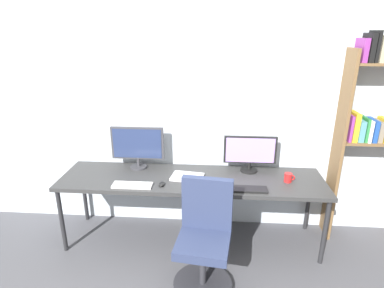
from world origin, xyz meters
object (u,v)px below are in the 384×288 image
Objects in this scene: keyboard_right at (249,189)px; bookshelf at (378,123)px; monitor_left at (138,145)px; laptop_closed at (187,177)px; office_chair at (204,246)px; computer_mouse at (162,184)px; keyboard_left at (132,185)px; desk at (192,182)px; coffee_mug at (288,178)px; monitor_right at (250,152)px.

bookshelf is at bearing 19.67° from keyboard_right.
monitor_left is 0.65m from laptop_closed.
office_chair is 1.29m from monitor_left.
computer_mouse is 0.30m from laptop_closed.
keyboard_right is (1.16, -0.44, -0.25)m from monitor_left.
keyboard_right is at bearing -20.87° from monitor_left.
bookshelf is 6.78× the size of laptop_closed.
bookshelf is 2.19× the size of office_chair.
desk is at bearing 22.33° from keyboard_left.
coffee_mug is (1.53, 0.21, 0.04)m from keyboard_left.
keyboard_left is at bearing 149.79° from office_chair.
bookshelf reaches higher than keyboard_right.
monitor_left reaches higher than office_chair.
keyboard_right is at bearing 46.22° from office_chair.
monitor_left is 1.77× the size of laptop_closed.
office_chair is at bearing -76.23° from desk.
laptop_closed is (-0.60, 0.22, 0.00)m from keyboard_right.
bookshelf is 1.47m from keyboard_right.
office_chair is (-1.69, -0.88, -0.90)m from bookshelf.
keyboard_left is (-2.41, -0.46, -0.55)m from bookshelf.
keyboard_left is 1.20× the size of laptop_closed.
laptop_closed is at bearing 179.47° from coffee_mug.
laptop_closed is at bearing 23.20° from keyboard_left.
bookshelf is at bearing 15.75° from coffee_mug.
desk is 2.72× the size of office_chair.
bookshelf is at bearing 0.83° from monitor_right.
monitor_left is at bearing 128.32° from computer_mouse.
desk is 0.35m from computer_mouse.
keyboard_left is at bearing -148.26° from laptop_closed.
coffee_mug is (0.37, -0.23, -0.17)m from monitor_right.
monitor_left is 1.64× the size of keyboard_right.
office_chair is 1.12m from monitor_right.
computer_mouse is at bearing -171.82° from coffee_mug.
coffee_mug reaches higher than laptop_closed.
keyboard_right is at bearing -11.57° from laptop_closed.
monitor_right reaches higher than desk.
keyboard_left is 4.00× the size of computer_mouse.
desk is 0.61m from keyboard_left.
monitor_right is 1.59× the size of keyboard_right.
computer_mouse is 0.30× the size of laptop_closed.
coffee_mug is at bearing 7.90° from keyboard_left.
desk is 28.02× the size of computer_mouse.
monitor_left is at bearing 159.13° from keyboard_right.
bookshelf reaches higher than keyboard_left.
monitor_right is at bearing 27.50° from laptop_closed.
computer_mouse is (-0.88, -0.41, -0.20)m from monitor_right.
computer_mouse reaches higher than desk.
keyboard_left is 3.62× the size of coffee_mug.
office_chair reaches higher than keyboard_right.
office_chair is at bearing -46.05° from computer_mouse.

